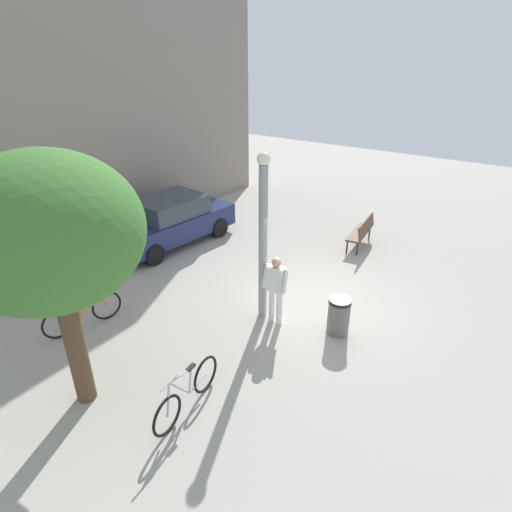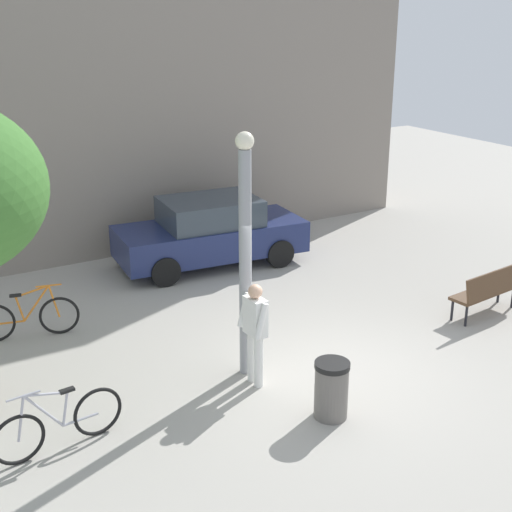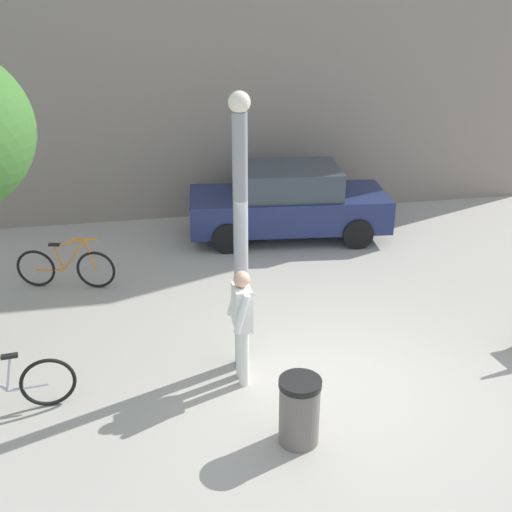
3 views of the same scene
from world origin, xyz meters
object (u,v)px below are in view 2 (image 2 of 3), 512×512
Objects in this scene: bicycle_silver at (59,424)px; trash_bin at (331,389)px; person_by_lamppost at (255,327)px; lamppost at (245,251)px; bicycle_orange at (28,318)px; park_bench at (489,289)px; parked_car_navy at (210,232)px.

bicycle_silver reaches higher than trash_bin.
person_by_lamppost reaches higher than trash_bin.
lamppost reaches higher than trash_bin.
bicycle_silver is 1.02× the size of bicycle_orange.
bicycle_orange reaches higher than park_bench.
park_bench is 0.38× the size of parked_car_navy.
lamppost is 1.18m from person_by_lamppost.
lamppost is 2.33× the size of person_by_lamppost.
bicycle_silver is 3.77m from trash_bin.
lamppost is 4.48× the size of trash_bin.
bicycle_orange is (-2.69, 3.06, -1.70)m from lamppost.
trash_bin is at bearing -77.45° from lamppost.
bicycle_silver and bicycle_orange have the same top height.
trash_bin is at bearing -164.20° from park_bench.
park_bench is (5.12, -0.05, -0.42)m from person_by_lamppost.
lamppost is at bearing 102.55° from trash_bin.
lamppost is 2.37× the size of park_bench.
bicycle_silver reaches higher than park_bench.
trash_bin is (-1.43, -6.51, -0.34)m from parked_car_navy.
person_by_lamppost reaches higher than bicycle_orange.
person_by_lamppost is 1.02× the size of park_bench.
bicycle_orange is (-7.75, 3.50, -0.16)m from park_bench.
bicycle_orange is at bearing 131.37° from lamppost.
person_by_lamppost is 0.38× the size of parked_car_navy.
lamppost is 2.16× the size of bicycle_silver.
bicycle_silver is 3.64m from bicycle_orange.
park_bench is at bearing 0.72° from bicycle_silver.
park_bench is 1.89× the size of trash_bin.
bicycle_silver is (-3.18, -0.54, -1.70)m from lamppost.
park_bench is at bearing -4.99° from lamppost.
person_by_lamppost is (-0.06, -0.40, -1.11)m from lamppost.
bicycle_silver is at bearing -177.26° from person_by_lamppost.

